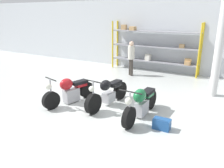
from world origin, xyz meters
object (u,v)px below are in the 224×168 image
at_px(shelving_rack, 154,47).
at_px(motorcycle_green, 141,103).
at_px(motorcycle_black, 108,93).
at_px(toolbox, 162,124).
at_px(person_browsing, 131,56).
at_px(motorcycle_red, 70,91).

height_order(shelving_rack, motorcycle_green, shelving_rack).
bearing_deg(motorcycle_green, motorcycle_black, -98.80).
bearing_deg(motorcycle_black, toolbox, 78.75).
distance_m(motorcycle_green, person_browsing, 4.58).
relative_size(shelving_rack, motorcycle_red, 2.31).
bearing_deg(motorcycle_red, motorcycle_black, 123.47).
relative_size(shelving_rack, motorcycle_green, 2.19).
height_order(motorcycle_black, motorcycle_green, motorcycle_black).
distance_m(person_browsing, toolbox, 5.31).
distance_m(motorcycle_red, person_browsing, 4.21).
xyz_separation_m(motorcycle_red, motorcycle_green, (2.48, 0.15, 0.03)).
relative_size(shelving_rack, toolbox, 10.33).
bearing_deg(person_browsing, shelving_rack, -166.67).
bearing_deg(motorcycle_black, shelving_rack, -171.15).
height_order(motorcycle_red, motorcycle_black, motorcycle_black).
distance_m(motorcycle_green, toolbox, 0.88).
bearing_deg(motorcycle_red, toolbox, 101.19).
relative_size(motorcycle_green, person_browsing, 1.26).
height_order(motorcycle_green, toolbox, motorcycle_green).
xyz_separation_m(motorcycle_red, person_browsing, (0.33, 4.16, 0.55)).
relative_size(motorcycle_red, motorcycle_green, 0.94).
height_order(shelving_rack, motorcycle_black, shelving_rack).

